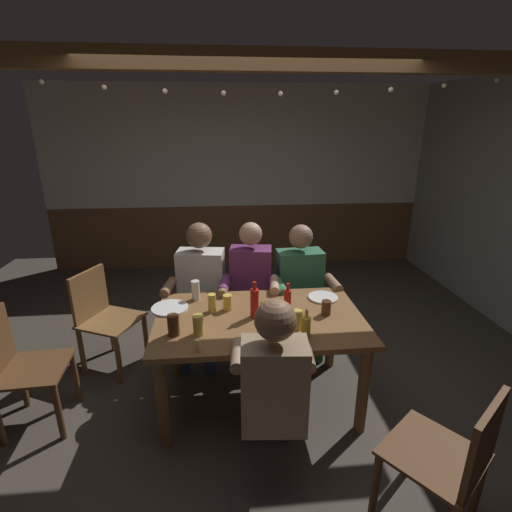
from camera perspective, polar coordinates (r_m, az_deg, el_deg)
ground_plane at (r=3.23m, az=0.39°, el=-20.13°), size 7.15×7.15×0.00m
back_wall_upper at (r=5.53m, az=-2.89°, el=16.11°), size 5.37×0.12×1.65m
back_wall_wainscot at (r=5.75m, az=-2.67°, el=3.21°), size 5.37×0.12×0.92m
ceiling_beam at (r=3.07m, az=-0.66°, el=27.50°), size 4.84×0.14×0.16m
dining_table at (r=2.84m, az=0.53°, el=-11.07°), size 1.51×0.93×0.73m
person_0 at (r=3.42m, az=-8.43°, el=-4.41°), size 0.58×0.57×1.25m
person_1 at (r=3.42m, az=-0.84°, el=-4.45°), size 0.54×0.57×1.24m
person_2 at (r=3.50m, az=6.80°, el=-4.08°), size 0.57×0.54×1.21m
person_3 at (r=2.24m, az=2.63°, el=-18.63°), size 0.52×0.56×1.23m
chair_empty_near_right at (r=3.15m, az=-32.07°, el=-13.97°), size 0.46×0.46×0.88m
chair_empty_near_left at (r=2.34m, az=27.25°, el=-25.67°), size 0.62×0.62×0.88m
chair_empty_far_end at (r=3.57m, az=-22.03°, el=-8.45°), size 0.58×0.58×0.88m
table_candle at (r=2.41m, az=-8.73°, el=-13.16°), size 0.04×0.04×0.08m
plate_0 at (r=3.10m, az=10.07°, el=-6.17°), size 0.24×0.24×0.01m
plate_1 at (r=2.96m, az=-12.88°, el=-7.65°), size 0.28×0.28×0.01m
bottle_0 at (r=2.82m, az=4.77°, el=-6.72°), size 0.06×0.06×0.23m
bottle_1 at (r=2.51m, az=0.87°, el=-10.06°), size 0.06×0.06×0.24m
bottle_2 at (r=2.53m, az=7.55°, el=-10.50°), size 0.06×0.06×0.20m
bottle_3 at (r=2.73m, az=-0.22°, el=-7.02°), size 0.06×0.06×0.28m
pint_glass_0 at (r=3.05m, az=-9.09°, el=-5.13°), size 0.07×0.07×0.16m
pint_glass_1 at (r=2.86m, az=-4.32°, el=-6.99°), size 0.07×0.07×0.12m
pint_glass_2 at (r=2.59m, az=-12.35°, el=-10.15°), size 0.08×0.08×0.14m
pint_glass_3 at (r=2.85m, az=-6.65°, el=-7.04°), size 0.06×0.06×0.14m
pint_glass_4 at (r=2.84m, az=10.54°, el=-7.69°), size 0.07×0.07×0.11m
pint_glass_5 at (r=2.57m, az=-8.70°, el=-10.26°), size 0.07×0.07×0.14m
pint_glass_6 at (r=2.63m, az=6.18°, el=-9.52°), size 0.08×0.08×0.13m
string_lights at (r=3.00m, az=-0.56°, el=24.14°), size 3.80×0.04×0.14m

